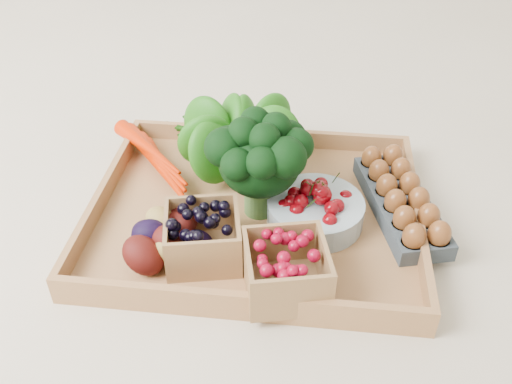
# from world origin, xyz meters

# --- Properties ---
(ground) EXTENTS (4.00, 4.00, 0.00)m
(ground) POSITION_xyz_m (0.00, 0.00, 0.00)
(ground) COLOR beige
(ground) RESTS_ON ground
(tray) EXTENTS (0.55, 0.45, 0.01)m
(tray) POSITION_xyz_m (0.00, 0.00, 0.01)
(tray) COLOR #A77446
(tray) RESTS_ON ground
(carrots) EXTENTS (0.22, 0.16, 0.05)m
(carrots) POSITION_xyz_m (-0.20, 0.11, 0.04)
(carrots) COLOR red
(carrots) RESTS_ON tray
(lettuce) EXTENTS (0.15, 0.15, 0.15)m
(lettuce) POSITION_xyz_m (-0.04, 0.12, 0.09)
(lettuce) COLOR #145A0E
(lettuce) RESTS_ON tray
(broccoli) EXTENTS (0.17, 0.17, 0.14)m
(broccoli) POSITION_xyz_m (0.01, 0.01, 0.08)
(broccoli) COLOR black
(broccoli) RESTS_ON tray
(cherry_bowl) EXTENTS (0.16, 0.16, 0.04)m
(cherry_bowl) POSITION_xyz_m (0.10, -0.01, 0.04)
(cherry_bowl) COLOR #8C9EA5
(cherry_bowl) RESTS_ON tray
(egg_carton) EXTENTS (0.15, 0.27, 0.03)m
(egg_carton) POSITION_xyz_m (0.25, 0.03, 0.03)
(egg_carton) COLOR #353E44
(egg_carton) RESTS_ON tray
(potatoes) EXTENTS (0.15, 0.15, 0.09)m
(potatoes) POSITION_xyz_m (-0.13, -0.11, 0.06)
(potatoes) COLOR #370B08
(potatoes) RESTS_ON tray
(punnet_blackberry) EXTENTS (0.13, 0.13, 0.08)m
(punnet_blackberry) POSITION_xyz_m (-0.07, -0.11, 0.05)
(punnet_blackberry) COLOR black
(punnet_blackberry) RESTS_ON tray
(punnet_raspberry) EXTENTS (0.14, 0.14, 0.08)m
(punnet_raspberry) POSITION_xyz_m (0.06, -0.17, 0.06)
(punnet_raspberry) COLOR maroon
(punnet_raspberry) RESTS_ON tray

